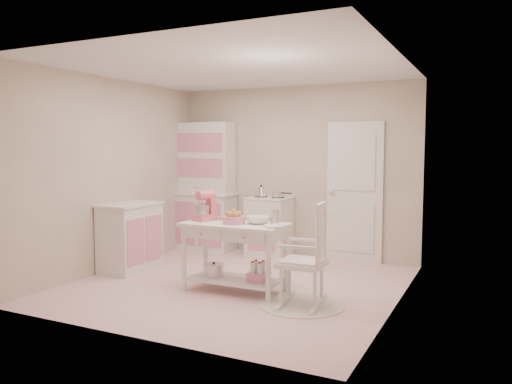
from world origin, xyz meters
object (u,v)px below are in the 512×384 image
hutch (204,186)px  work_table (235,257)px  rocking_chair (302,254)px  stove (269,227)px  bread_basket (234,220)px  base_cabinet (130,237)px  stand_mixer (204,206)px

hutch → work_table: 2.59m
rocking_chair → stove: bearing=115.7°
stove → rocking_chair: bearing=-57.3°
bread_basket → work_table: bearing=111.8°
hutch → base_cabinet: 1.77m
rocking_chair → bread_basket: bearing=167.5°
hutch → work_table: size_ratio=1.73×
stove → rocking_chair: 2.38m
base_cabinet → rocking_chair: (2.62, -0.39, 0.09)m
work_table → rocking_chair: bearing=-8.6°
base_cabinet → stand_mixer: (1.32, -0.23, 0.51)m
stand_mixer → work_table: bearing=12.8°
bread_basket → stand_mixer: bearing=171.0°
rocking_chair → hutch: bearing=133.5°
stove → bread_basket: size_ratio=3.68×
hutch → rocking_chair: bearing=-39.6°
stove → base_cabinet: bearing=-129.5°
base_cabinet → stand_mixer: bearing=-10.0°
hutch → stand_mixer: bearing=-58.0°
base_cabinet → bread_basket: size_ratio=3.68×
stove → work_table: (0.41, -1.87, -0.06)m
hutch → rocking_chair: (2.49, -2.05, -0.49)m
work_table → hutch: bearing=129.9°
rocking_chair → work_table: bearing=164.4°
base_cabinet → work_table: bearing=-8.3°
work_table → stand_mixer: size_ratio=3.53×
hutch → stand_mixer: size_ratio=6.12×
stand_mixer → base_cabinet: bearing=-174.5°
stand_mixer → rocking_chair: bearing=8.9°
stove → bread_basket: stove is taller
base_cabinet → hutch: bearing=85.3°
base_cabinet → rocking_chair: bearing=-8.4°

